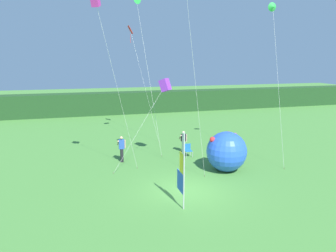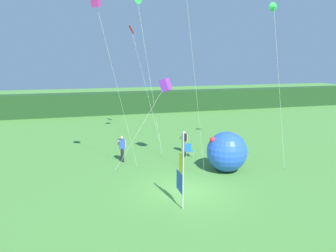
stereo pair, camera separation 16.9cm
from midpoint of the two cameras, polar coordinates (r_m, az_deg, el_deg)
name	(u,v)px [view 1 (the left image)]	position (r m, az deg, el deg)	size (l,w,h in m)	color
ground_plane	(185,191)	(17.04, 2.72, -11.64)	(120.00, 120.00, 0.00)	#478438
distant_treeline	(122,103)	(40.41, -8.45, 4.15)	(80.00, 2.40, 2.66)	#1E421E
banner_flag	(182,171)	(14.79, 2.19, -8.09)	(0.06, 1.03, 3.67)	#B7B7BC
person_near_banner	(183,141)	(23.42, 2.57, -2.72)	(0.55, 0.48, 1.62)	brown
person_mid_field	(228,142)	(23.37, 10.52, -2.79)	(0.55, 0.48, 1.73)	#2D334C
person_far_left	(122,148)	(21.47, -8.55, -3.98)	(0.55, 0.48, 1.78)	black
inflatable_balloon	(226,151)	(19.84, 10.22, -4.52)	(2.48, 2.57, 2.48)	blue
folding_chair	(188,149)	(22.61, 3.38, -4.20)	(0.51, 0.51, 0.89)	#BCBCC1
kite_green_delta_0	(136,0)	(24.80, -5.90, 21.53)	(1.42, 3.45, 11.37)	brown
kite_green_delta_1	(273,9)	(23.36, 18.14, 19.41)	(0.78, 3.27, 10.46)	brown
kite_magenta_box_2	(96,2)	(18.11, -13.14, 20.84)	(2.52, 1.45, 10.13)	brown
kite_purple_box_4	(165,85)	(20.72, -0.78, 7.32)	(4.14, 2.01, 5.59)	brown
kite_red_diamond_5	(132,39)	(28.08, -6.59, 15.34)	(1.90, 3.38, 9.54)	brown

